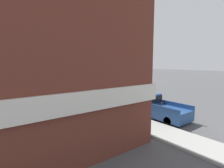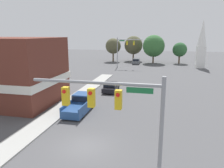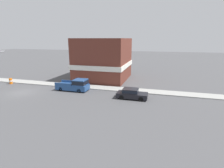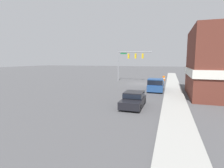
% 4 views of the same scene
% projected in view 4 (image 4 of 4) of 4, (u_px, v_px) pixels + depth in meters
% --- Properties ---
extents(ground_plane, '(200.00, 200.00, 0.00)m').
position_uv_depth(ground_plane, '(141.00, 84.00, 33.56)').
color(ground_plane, '#4C4C4F').
extents(sidewalk_curb, '(2.40, 60.00, 0.14)m').
position_uv_depth(sidewalk_curb, '(173.00, 85.00, 31.78)').
color(sidewalk_curb, '#9E9E99').
rests_on(sidewalk_curb, ground).
extents(near_signal_assembly, '(7.39, 0.49, 6.74)m').
position_uv_depth(near_signal_assembly, '(129.00, 58.00, 37.68)').
color(near_signal_assembly, gray).
rests_on(near_signal_assembly, ground).
extents(car_lead, '(1.91, 4.30, 1.44)m').
position_uv_depth(car_lead, '(134.00, 99.00, 16.91)').
color(car_lead, black).
rests_on(car_lead, ground).
extents(pickup_truck_parked, '(2.12, 5.24, 1.92)m').
position_uv_depth(pickup_truck_parked, '(156.00, 85.00, 25.32)').
color(pickup_truck_parked, black).
rests_on(pickup_truck_parked, ground).
extents(construction_barrel, '(0.57, 0.57, 1.07)m').
position_uv_depth(construction_barrel, '(164.00, 78.00, 38.07)').
color(construction_barrel, orange).
rests_on(construction_barrel, ground).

